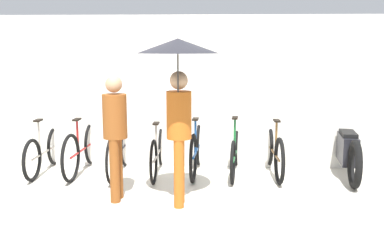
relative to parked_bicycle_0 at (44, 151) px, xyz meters
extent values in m
plane|color=beige|center=(1.89, -1.64, -0.35)|extent=(30.00, 30.00, 0.00)
cube|color=silver|center=(1.89, 0.48, 0.94)|extent=(12.94, 0.12, 2.58)
torus|color=black|center=(0.00, 0.49, -0.02)|extent=(0.06, 0.67, 0.67)
torus|color=black|center=(0.00, -0.50, -0.02)|extent=(0.06, 0.67, 0.67)
cylinder|color=#A59E93|center=(0.00, -0.01, -0.02)|extent=(0.04, 0.99, 0.04)
cylinder|color=#A59E93|center=(0.00, -0.18, 0.26)|extent=(0.04, 0.04, 0.55)
cube|color=black|center=(0.00, -0.18, 0.55)|extent=(0.09, 0.20, 0.03)
cylinder|color=#A59E93|center=(0.00, 0.49, 0.30)|extent=(0.04, 0.04, 0.64)
cylinder|color=#A59E93|center=(0.00, 0.49, 0.62)|extent=(0.44, 0.03, 0.03)
torus|color=black|center=(0.65, 0.54, 0.03)|extent=(0.08, 0.75, 0.75)
torus|color=black|center=(0.61, -0.52, 0.03)|extent=(0.08, 0.75, 0.75)
cylinder|color=maroon|center=(0.63, 0.01, 0.03)|extent=(0.07, 1.07, 0.04)
cylinder|color=maroon|center=(0.62, -0.18, 0.29)|extent=(0.04, 0.04, 0.53)
cube|color=black|center=(0.62, -0.18, 0.57)|extent=(0.10, 0.20, 0.03)
cylinder|color=maroon|center=(0.65, 0.54, 0.31)|extent=(0.04, 0.04, 0.57)
cylinder|color=maroon|center=(0.65, 0.54, 0.60)|extent=(0.44, 0.04, 0.03)
torus|color=black|center=(1.26, 0.47, 0.01)|extent=(0.04, 0.72, 0.72)
torus|color=black|center=(1.26, -0.58, 0.01)|extent=(0.04, 0.72, 0.72)
cylinder|color=black|center=(1.26, -0.06, 0.01)|extent=(0.04, 1.05, 0.04)
cylinder|color=black|center=(1.26, -0.24, 0.28)|extent=(0.04, 0.04, 0.55)
cube|color=black|center=(1.26, -0.24, 0.57)|extent=(0.09, 0.20, 0.03)
cylinder|color=black|center=(1.26, 0.47, 0.37)|extent=(0.04, 0.04, 0.72)
cylinder|color=black|center=(1.26, 0.47, 0.73)|extent=(0.44, 0.03, 0.03)
torus|color=black|center=(1.89, 0.53, -0.01)|extent=(0.05, 0.68, 0.68)
torus|color=black|center=(1.89, -0.57, -0.01)|extent=(0.05, 0.68, 0.68)
cylinder|color=#A59E93|center=(1.89, -0.02, -0.01)|extent=(0.04, 1.09, 0.04)
cylinder|color=#A59E93|center=(1.89, -0.21, 0.25)|extent=(0.04, 0.04, 0.51)
cube|color=black|center=(1.89, -0.21, 0.52)|extent=(0.09, 0.20, 0.03)
cylinder|color=#A59E93|center=(1.89, 0.53, 0.33)|extent=(0.04, 0.04, 0.69)
cylinder|color=#A59E93|center=(1.89, 0.53, 0.68)|extent=(0.44, 0.03, 0.03)
torus|color=black|center=(2.55, 0.53, 0.03)|extent=(0.10, 0.76, 0.76)
torus|color=black|center=(2.48, -0.47, 0.03)|extent=(0.10, 0.76, 0.76)
cylinder|color=#19478C|center=(2.52, 0.03, 0.03)|extent=(0.11, 1.01, 0.04)
cylinder|color=#19478C|center=(2.51, -0.15, 0.30)|extent=(0.04, 0.04, 0.54)
cube|color=black|center=(2.51, -0.15, 0.58)|extent=(0.10, 0.21, 0.03)
cylinder|color=#19478C|center=(2.55, 0.53, 0.34)|extent=(0.04, 0.04, 0.62)
cylinder|color=#19478C|center=(2.55, 0.53, 0.65)|extent=(0.44, 0.06, 0.03)
torus|color=black|center=(3.21, 0.54, -0.02)|extent=(0.13, 0.67, 0.67)
torus|color=black|center=(3.08, -0.50, -0.02)|extent=(0.13, 0.67, 0.67)
cylinder|color=#19662D|center=(3.15, 0.02, -0.02)|extent=(0.16, 1.04, 0.04)
cylinder|color=#19662D|center=(3.12, -0.16, 0.29)|extent=(0.04, 0.04, 0.61)
cube|color=black|center=(3.12, -0.16, 0.61)|extent=(0.11, 0.21, 0.03)
cylinder|color=#19662D|center=(3.21, 0.54, 0.32)|extent=(0.04, 0.04, 0.68)
cylinder|color=#19662D|center=(3.21, 0.54, 0.66)|extent=(0.44, 0.08, 0.03)
torus|color=black|center=(3.77, 0.58, 0.01)|extent=(0.07, 0.72, 0.72)
torus|color=black|center=(3.78, -0.49, 0.01)|extent=(0.07, 0.72, 0.72)
cylinder|color=brown|center=(3.78, 0.04, 0.01)|extent=(0.05, 1.07, 0.04)
cylinder|color=brown|center=(3.78, -0.15, 0.28)|extent=(0.04, 0.04, 0.54)
cube|color=black|center=(3.78, -0.15, 0.56)|extent=(0.09, 0.20, 0.03)
cylinder|color=brown|center=(3.77, 0.58, 0.36)|extent=(0.04, 0.04, 0.71)
cylinder|color=brown|center=(3.77, 0.58, 0.72)|extent=(0.44, 0.03, 0.03)
cylinder|color=brown|center=(1.48, -1.18, 0.08)|extent=(0.13, 0.13, 0.86)
cylinder|color=brown|center=(1.47, -1.36, 0.08)|extent=(0.13, 0.13, 0.86)
cylinder|color=brown|center=(1.48, -1.27, 0.80)|extent=(0.32, 0.32, 0.58)
sphere|color=tan|center=(1.48, -1.27, 1.22)|extent=(0.22, 0.22, 0.22)
cylinder|color=#B25619|center=(2.34, -1.34, 0.09)|extent=(0.13, 0.13, 0.89)
cylinder|color=#B25619|center=(2.34, -1.52, 0.09)|extent=(0.13, 0.13, 0.89)
cylinder|color=#B25619|center=(2.34, -1.43, 0.84)|extent=(0.32, 0.32, 0.61)
sphere|color=tan|center=(2.34, -1.43, 1.28)|extent=(0.23, 0.23, 0.23)
cylinder|color=#332D28|center=(2.34, -1.57, 1.25)|extent=(0.02, 0.02, 0.74)
cone|color=black|center=(2.34, -1.57, 1.71)|extent=(1.01, 1.01, 0.18)
torus|color=black|center=(5.03, 0.64, 0.01)|extent=(0.21, 0.73, 0.73)
torus|color=black|center=(4.85, -0.66, 0.01)|extent=(0.21, 0.73, 0.73)
cube|color=black|center=(4.94, -0.01, 0.09)|extent=(0.34, 0.75, 0.44)
cube|color=black|center=(4.94, -0.01, 0.34)|extent=(0.29, 0.53, 0.06)
cylinder|color=#B2B2B7|center=(5.03, 0.64, 0.56)|extent=(0.58, 0.11, 0.03)
camera|label=1|loc=(2.71, -6.78, 1.67)|focal=40.00mm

